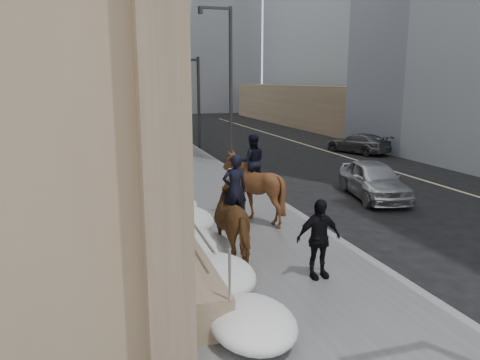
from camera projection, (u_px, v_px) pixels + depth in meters
name	position (u px, v px, depth m)	size (l,w,h in m)	color
ground	(283.00, 287.00, 10.42)	(140.00, 140.00, 0.00)	black
sidewalk	(192.00, 188.00, 19.74)	(5.00, 80.00, 0.12)	#4C4C4E
curb	(251.00, 184.00, 20.51)	(0.24, 80.00, 0.12)	slate
lane_line	(403.00, 174.00, 22.82)	(0.15, 70.00, 0.01)	#BFB78C
bg_building_mid	(145.00, 10.00, 64.64)	(30.00, 12.00, 28.00)	slate
bg_building_far	(74.00, 44.00, 73.76)	(24.00, 12.00, 20.00)	gray
streetlight_mid	(228.00, 78.00, 23.33)	(1.71, 0.24, 8.00)	#2D2D30
streetlight_far	(167.00, 79.00, 41.99)	(1.71, 0.24, 8.00)	#2D2D30
traffic_signal	(185.00, 88.00, 30.72)	(4.10, 0.22, 6.00)	#2D2D30
snow_bank	(165.00, 190.00, 17.48)	(1.70, 18.10, 0.76)	silver
mounted_horse_left	(238.00, 220.00, 11.43)	(1.23, 2.39, 2.64)	#4F3017
mounted_horse_right	(253.00, 184.00, 14.68)	(2.10, 2.27, 2.74)	#4A2A15
pedestrian	(318.00, 239.00, 10.46)	(1.07, 0.45, 1.83)	black
car_silver	(374.00, 180.00, 18.08)	(1.73, 4.30, 1.47)	#ACB0B4
car_grey	(358.00, 143.00, 29.34)	(1.74, 4.28, 1.24)	#4E4F55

